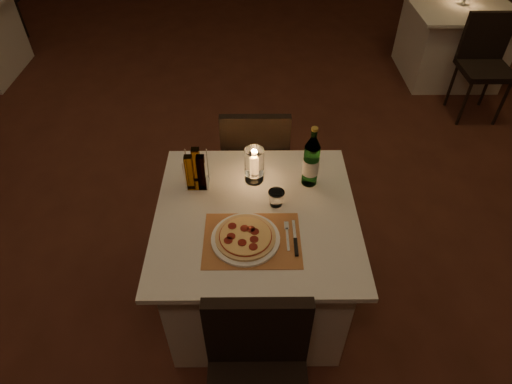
{
  "coord_description": "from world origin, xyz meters",
  "views": [
    {
      "loc": [
        0.06,
        -2.09,
        2.26
      ],
      "look_at": [
        0.07,
        -0.6,
        0.86
      ],
      "focal_mm": 30.0,
      "sensor_mm": 36.0,
      "label": 1
    }
  ],
  "objects_px": {
    "chair_near": "(258,372)",
    "pizza": "(245,236)",
    "tumbler": "(276,198)",
    "water_bottle": "(311,162)",
    "chair_far": "(255,154)",
    "main_table": "(256,258)",
    "hurricane_candle": "(254,163)",
    "neighbor_table_right": "(451,41)",
    "plate": "(246,239)"
  },
  "relations": [
    {
      "from": "main_table",
      "to": "chair_near",
      "type": "height_order",
      "value": "chair_near"
    },
    {
      "from": "tumbler",
      "to": "chair_near",
      "type": "bearing_deg",
      "value": -97.48
    },
    {
      "from": "chair_near",
      "to": "hurricane_candle",
      "type": "xyz_separation_m",
      "value": [
        -0.01,
        0.96,
        0.31
      ]
    },
    {
      "from": "water_bottle",
      "to": "main_table",
      "type": "bearing_deg",
      "value": -141.99
    },
    {
      "from": "chair_far",
      "to": "tumbler",
      "type": "height_order",
      "value": "chair_far"
    },
    {
      "from": "chair_far",
      "to": "hurricane_candle",
      "type": "bearing_deg",
      "value": -90.87
    },
    {
      "from": "chair_near",
      "to": "tumbler",
      "type": "height_order",
      "value": "chair_near"
    },
    {
      "from": "chair_near",
      "to": "chair_far",
      "type": "relative_size",
      "value": 1.0
    },
    {
      "from": "chair_near",
      "to": "chair_far",
      "type": "height_order",
      "value": "same"
    },
    {
      "from": "main_table",
      "to": "tumbler",
      "type": "height_order",
      "value": "tumbler"
    },
    {
      "from": "chair_near",
      "to": "hurricane_candle",
      "type": "relative_size",
      "value": 4.52
    },
    {
      "from": "tumbler",
      "to": "neighbor_table_right",
      "type": "xyz_separation_m",
      "value": [
        1.95,
        2.76,
        -0.41
      ]
    },
    {
      "from": "chair_near",
      "to": "plate",
      "type": "xyz_separation_m",
      "value": [
        -0.05,
        0.53,
        0.2
      ]
    },
    {
      "from": "chair_near",
      "to": "neighbor_table_right",
      "type": "height_order",
      "value": "chair_near"
    },
    {
      "from": "main_table",
      "to": "tumbler",
      "type": "bearing_deg",
      "value": 29.49
    },
    {
      "from": "chair_far",
      "to": "tumbler",
      "type": "distance_m",
      "value": 0.7
    },
    {
      "from": "plate",
      "to": "tumbler",
      "type": "height_order",
      "value": "tumbler"
    },
    {
      "from": "chair_near",
      "to": "plate",
      "type": "height_order",
      "value": "chair_near"
    },
    {
      "from": "main_table",
      "to": "water_bottle",
      "type": "distance_m",
      "value": 0.62
    },
    {
      "from": "chair_far",
      "to": "plate",
      "type": "xyz_separation_m",
      "value": [
        -0.05,
        -0.89,
        0.2
      ]
    },
    {
      "from": "pizza",
      "to": "neighbor_table_right",
      "type": "height_order",
      "value": "pizza"
    },
    {
      "from": "chair_near",
      "to": "pizza",
      "type": "relative_size",
      "value": 3.21
    },
    {
      "from": "chair_near",
      "to": "neighbor_table_right",
      "type": "distance_m",
      "value": 4.09
    },
    {
      "from": "water_bottle",
      "to": "hurricane_candle",
      "type": "bearing_deg",
      "value": 175.26
    },
    {
      "from": "hurricane_candle",
      "to": "tumbler",
      "type": "bearing_deg",
      "value": -60.09
    },
    {
      "from": "chair_far",
      "to": "tumbler",
      "type": "bearing_deg",
      "value": -81.24
    },
    {
      "from": "tumbler",
      "to": "neighbor_table_right",
      "type": "relative_size",
      "value": 0.08
    },
    {
      "from": "water_bottle",
      "to": "hurricane_candle",
      "type": "height_order",
      "value": "water_bottle"
    },
    {
      "from": "plate",
      "to": "main_table",
      "type": "bearing_deg",
      "value": 74.48
    },
    {
      "from": "main_table",
      "to": "tumbler",
      "type": "relative_size",
      "value": 12.1
    },
    {
      "from": "neighbor_table_right",
      "to": "hurricane_candle",
      "type": "bearing_deg",
      "value": -128.72
    },
    {
      "from": "chair_near",
      "to": "hurricane_candle",
      "type": "height_order",
      "value": "hurricane_candle"
    },
    {
      "from": "hurricane_candle",
      "to": "neighbor_table_right",
      "type": "bearing_deg",
      "value": 51.28
    },
    {
      "from": "neighbor_table_right",
      "to": "tumbler",
      "type": "bearing_deg",
      "value": -125.29
    },
    {
      "from": "chair_far",
      "to": "water_bottle",
      "type": "xyz_separation_m",
      "value": [
        0.28,
        -0.49,
        0.33
      ]
    },
    {
      "from": "main_table",
      "to": "chair_far",
      "type": "height_order",
      "value": "chair_far"
    },
    {
      "from": "plate",
      "to": "pizza",
      "type": "bearing_deg",
      "value": -156.93
    },
    {
      "from": "main_table",
      "to": "neighbor_table_right",
      "type": "xyz_separation_m",
      "value": [
        2.05,
        2.82,
        0.0
      ]
    },
    {
      "from": "chair_far",
      "to": "plate",
      "type": "distance_m",
      "value": 0.92
    },
    {
      "from": "tumbler",
      "to": "water_bottle",
      "type": "distance_m",
      "value": 0.26
    },
    {
      "from": "tumbler",
      "to": "plate",
      "type": "bearing_deg",
      "value": -122.52
    },
    {
      "from": "plate",
      "to": "neighbor_table_right",
      "type": "relative_size",
      "value": 0.32
    },
    {
      "from": "water_bottle",
      "to": "hurricane_candle",
      "type": "xyz_separation_m",
      "value": [
        -0.29,
        0.02,
        -0.02
      ]
    },
    {
      "from": "main_table",
      "to": "hurricane_candle",
      "type": "xyz_separation_m",
      "value": [
        -0.01,
        0.25,
        0.48
      ]
    },
    {
      "from": "main_table",
      "to": "neighbor_table_right",
      "type": "bearing_deg",
      "value": 53.9
    },
    {
      "from": "neighbor_table_right",
      "to": "pizza",
      "type": "bearing_deg",
      "value": -125.08
    },
    {
      "from": "chair_near",
      "to": "pizza",
      "type": "xyz_separation_m",
      "value": [
        -0.05,
        0.53,
        0.22
      ]
    },
    {
      "from": "pizza",
      "to": "tumbler",
      "type": "bearing_deg",
      "value": 57.44
    },
    {
      "from": "water_bottle",
      "to": "chair_near",
      "type": "bearing_deg",
      "value": -106.85
    },
    {
      "from": "chair_far",
      "to": "pizza",
      "type": "bearing_deg",
      "value": -93.22
    }
  ]
}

